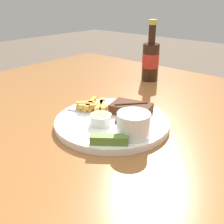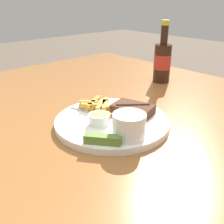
# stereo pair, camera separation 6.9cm
# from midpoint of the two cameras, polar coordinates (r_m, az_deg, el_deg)

# --- Properties ---
(dining_table) EXTENTS (1.49, 1.29, 0.73)m
(dining_table) POSITION_cam_midpoint_polar(r_m,az_deg,el_deg) (0.74, 2.70, -7.16)
(dining_table) COLOR #935B2D
(dining_table) RESTS_ON ground_plane
(dinner_plate) EXTENTS (0.31, 0.31, 0.02)m
(dinner_plate) POSITION_cam_midpoint_polar(r_m,az_deg,el_deg) (0.70, 2.81, -2.22)
(dinner_plate) COLOR white
(dinner_plate) RESTS_ON dining_table
(steak_portion) EXTENTS (0.12, 0.10, 0.03)m
(steak_portion) POSITION_cam_midpoint_polar(r_m,az_deg,el_deg) (0.73, 7.25, 0.54)
(steak_portion) COLOR #512D1E
(steak_portion) RESTS_ON dinner_plate
(fries_pile) EXTENTS (0.13, 0.09, 0.02)m
(fries_pile) POSITION_cam_midpoint_polar(r_m,az_deg,el_deg) (0.75, -0.99, 1.34)
(fries_pile) COLOR gold
(fries_pile) RESTS_ON dinner_plate
(coleslaw_cup) EXTENTS (0.08, 0.08, 0.06)m
(coleslaw_cup) POSITION_cam_midpoint_polar(r_m,az_deg,el_deg) (0.60, 7.05, -2.73)
(coleslaw_cup) COLOR white
(coleslaw_cup) RESTS_ON dinner_plate
(dipping_sauce_cup) EXTENTS (0.05, 0.05, 0.03)m
(dipping_sauce_cup) POSITION_cam_midpoint_polar(r_m,az_deg,el_deg) (0.67, -0.05, -1.36)
(dipping_sauce_cup) COLOR silver
(dipping_sauce_cup) RESTS_ON dinner_plate
(pickle_spear) EXTENTS (0.08, 0.07, 0.02)m
(pickle_spear) POSITION_cam_midpoint_polar(r_m,az_deg,el_deg) (0.58, 1.38, -6.05)
(pickle_spear) COLOR #567A2D
(pickle_spear) RESTS_ON dinner_plate
(fork_utensil) EXTENTS (0.13, 0.04, 0.00)m
(fork_utensil) POSITION_cam_midpoint_polar(r_m,az_deg,el_deg) (0.74, -2.58, 0.04)
(fork_utensil) COLOR #B7B7BC
(fork_utensil) RESTS_ON dinner_plate
(knife_utensil) EXTENTS (0.10, 0.15, 0.01)m
(knife_utensil) POSITION_cam_midpoint_polar(r_m,az_deg,el_deg) (0.73, 5.23, -0.40)
(knife_utensil) COLOR #B7B7BC
(knife_utensil) RESTS_ON dinner_plate
(beer_bottle) EXTENTS (0.07, 0.07, 0.24)m
(beer_bottle) POSITION_cam_midpoint_polar(r_m,az_deg,el_deg) (1.07, 12.77, 10.80)
(beer_bottle) COLOR black
(beer_bottle) RESTS_ON dining_table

